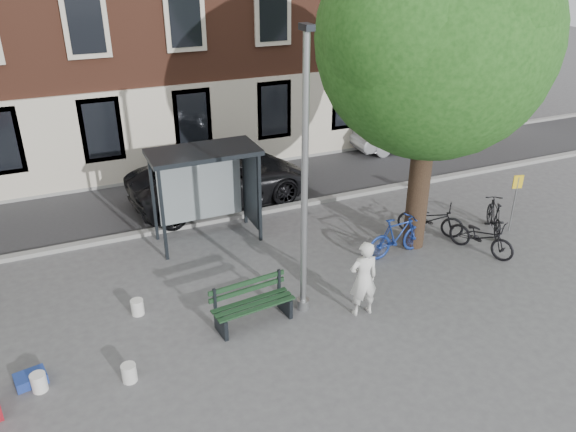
# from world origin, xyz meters

# --- Properties ---
(ground) EXTENTS (90.00, 90.00, 0.00)m
(ground) POSITION_xyz_m (0.00, 0.00, 0.00)
(ground) COLOR #4C4C4F
(ground) RESTS_ON ground
(road) EXTENTS (40.00, 4.00, 0.01)m
(road) POSITION_xyz_m (0.00, 7.00, 0.01)
(road) COLOR #28282B
(road) RESTS_ON ground
(curb_near) EXTENTS (40.00, 0.25, 0.12)m
(curb_near) POSITION_xyz_m (0.00, 5.00, 0.06)
(curb_near) COLOR gray
(curb_near) RESTS_ON ground
(curb_far) EXTENTS (40.00, 0.25, 0.12)m
(curb_far) POSITION_xyz_m (0.00, 9.00, 0.06)
(curb_far) COLOR gray
(curb_far) RESTS_ON ground
(lamppost) EXTENTS (0.28, 0.35, 6.11)m
(lamppost) POSITION_xyz_m (0.00, 0.00, 2.78)
(lamppost) COLOR #9EA0A3
(lamppost) RESTS_ON ground
(tree_right) EXTENTS (5.76, 5.60, 8.20)m
(tree_right) POSITION_xyz_m (4.01, 1.38, 5.62)
(tree_right) COLOR black
(tree_right) RESTS_ON ground
(bus_shelter) EXTENTS (2.85, 1.45, 2.62)m
(bus_shelter) POSITION_xyz_m (-0.61, 4.11, 1.92)
(bus_shelter) COLOR #1E2328
(bus_shelter) RESTS_ON ground
(painter) EXTENTS (0.68, 0.48, 1.78)m
(painter) POSITION_xyz_m (1.12, -0.67, 0.89)
(painter) COLOR silver
(painter) RESTS_ON ground
(bench) EXTENTS (1.83, 0.77, 0.92)m
(bench) POSITION_xyz_m (-1.20, -0.01, 0.42)
(bench) COLOR #1E2328
(bench) RESTS_ON ground
(bike_a) EXTENTS (1.77, 1.69, 0.95)m
(bike_a) POSITION_xyz_m (4.78, 1.82, 0.48)
(bike_a) COLOR black
(bike_a) RESTS_ON ground
(bike_b) EXTENTS (1.86, 0.66, 1.10)m
(bike_b) POSITION_xyz_m (3.27, 1.22, 0.55)
(bike_b) COLOR navy
(bike_b) RESTS_ON ground
(bike_c) EXTENTS (1.27, 1.92, 0.95)m
(bike_c) POSITION_xyz_m (5.37, 0.43, 0.48)
(bike_c) COLOR black
(bike_c) RESTS_ON ground
(bike_d) EXTENTS (1.23, 1.66, 0.99)m
(bike_d) POSITION_xyz_m (6.50, 1.21, 0.50)
(bike_d) COLOR black
(bike_d) RESTS_ON ground
(car_dark) EXTENTS (5.90, 3.13, 1.58)m
(car_dark) POSITION_xyz_m (0.11, 6.32, 0.79)
(car_dark) COLOR black
(car_dark) RESTS_ON ground
(car_silver) EXTENTS (4.54, 1.73, 1.48)m
(car_silver) POSITION_xyz_m (8.39, 8.40, 0.74)
(car_silver) COLOR #95969C
(car_silver) RESTS_ON ground
(blue_crate) EXTENTS (0.61, 0.49, 0.20)m
(blue_crate) POSITION_xyz_m (-5.65, -0.12, 0.10)
(blue_crate) COLOR navy
(blue_crate) RESTS_ON ground
(bucket_a) EXTENTS (0.32, 0.32, 0.36)m
(bucket_a) POSITION_xyz_m (-3.95, -0.80, 0.18)
(bucket_a) COLOR silver
(bucket_a) RESTS_ON ground
(bucket_b) EXTENTS (0.35, 0.35, 0.36)m
(bucket_b) POSITION_xyz_m (-5.50, -0.39, 0.18)
(bucket_b) COLOR white
(bucket_b) RESTS_ON ground
(bucket_c) EXTENTS (0.35, 0.35, 0.36)m
(bucket_c) POSITION_xyz_m (-3.43, 1.27, 0.18)
(bucket_c) COLOR silver
(bucket_c) RESTS_ON ground
(notice_sign) EXTENTS (0.29, 0.09, 1.70)m
(notice_sign) POSITION_xyz_m (7.00, 1.08, 1.19)
(notice_sign) COLOR #9EA0A3
(notice_sign) RESTS_ON ground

